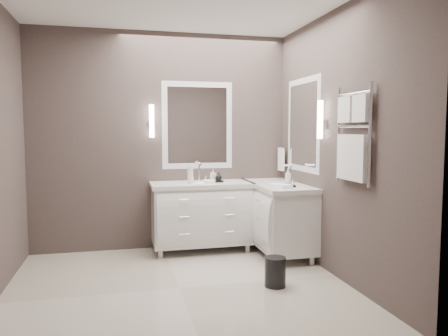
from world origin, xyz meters
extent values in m
cube|color=beige|center=(0.00, 0.00, -0.01)|extent=(3.20, 3.00, 0.01)
cube|color=#423735|center=(0.00, 1.50, 1.35)|extent=(3.20, 0.01, 2.70)
cube|color=#423735|center=(0.00, -1.50, 1.35)|extent=(3.20, 0.01, 2.70)
cube|color=#423735|center=(1.60, 0.00, 1.35)|extent=(0.01, 3.00, 2.70)
cube|color=white|center=(0.45, 1.23, 0.45)|extent=(1.20, 0.55, 0.70)
cube|color=silver|center=(0.45, 1.23, 0.82)|extent=(1.24, 0.59, 0.05)
ellipsoid|color=white|center=(0.45, 1.23, 0.81)|extent=(0.36, 0.28, 0.12)
cylinder|color=white|center=(0.45, 1.39, 0.96)|extent=(0.02, 0.02, 0.22)
cube|color=white|center=(1.33, 0.90, 0.45)|extent=(0.55, 1.20, 0.70)
cube|color=silver|center=(1.33, 0.90, 0.82)|extent=(0.59, 1.24, 0.05)
ellipsoid|color=white|center=(1.33, 0.90, 0.81)|extent=(0.36, 0.28, 0.12)
cylinder|color=white|center=(1.49, 0.90, 0.96)|extent=(0.02, 0.02, 0.22)
cube|color=white|center=(0.45, 1.49, 1.55)|extent=(0.90, 0.02, 1.10)
cube|color=white|center=(0.45, 1.49, 1.55)|extent=(0.77, 0.02, 0.96)
cube|color=white|center=(1.59, 0.80, 1.55)|extent=(0.02, 0.90, 1.10)
cube|color=white|center=(1.59, 0.80, 1.55)|extent=(0.02, 0.90, 0.96)
cube|color=white|center=(-0.13, 1.43, 1.55)|extent=(0.05, 0.05, 0.10)
cylinder|color=white|center=(-0.13, 1.43, 1.60)|extent=(0.06, 0.06, 0.40)
cube|color=white|center=(1.53, 0.22, 1.55)|extent=(0.05, 0.05, 0.10)
cylinder|color=white|center=(1.53, 0.22, 1.60)|extent=(0.06, 0.06, 0.40)
cylinder|color=white|center=(1.55, 1.36, 1.25)|extent=(0.02, 0.22, 0.02)
cube|color=white|center=(1.54, 1.36, 1.11)|extent=(0.03, 0.17, 0.30)
cylinder|color=white|center=(1.56, -0.68, 1.45)|extent=(0.03, 0.03, 0.90)
cylinder|color=white|center=(1.56, -0.12, 1.45)|extent=(0.03, 0.03, 0.90)
cube|color=white|center=(1.55, -0.53, 1.68)|extent=(0.06, 0.22, 0.24)
cube|color=white|center=(1.55, -0.27, 1.68)|extent=(0.06, 0.22, 0.24)
cube|color=white|center=(1.55, -0.40, 1.24)|extent=(0.06, 0.46, 0.42)
cylinder|color=black|center=(0.90, -0.17, 0.14)|extent=(0.21, 0.21, 0.28)
cube|color=black|center=(0.63, 1.21, 0.86)|extent=(0.17, 0.13, 0.02)
cube|color=black|center=(1.33, 0.61, 0.86)|extent=(0.13, 0.17, 0.02)
cylinder|color=silver|center=(0.30, 1.14, 0.95)|extent=(0.09, 0.09, 0.19)
imported|color=white|center=(0.60, 1.23, 0.94)|extent=(0.07, 0.07, 0.14)
imported|color=black|center=(0.66, 1.18, 0.93)|extent=(0.09, 0.09, 0.10)
imported|color=white|center=(1.33, 0.61, 0.97)|extent=(0.09, 0.09, 0.18)
camera|label=1|loc=(-0.53, -4.00, 1.49)|focal=35.00mm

